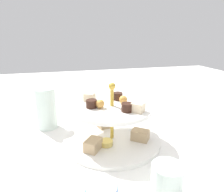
{
  "coord_description": "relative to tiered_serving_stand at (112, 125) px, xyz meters",
  "views": [
    {
      "loc": [
        0.53,
        -0.14,
        0.31
      ],
      "look_at": [
        0.0,
        0.0,
        0.14
      ],
      "focal_mm": 32.96,
      "sensor_mm": 36.0,
      "label": 1
    }
  ],
  "objects": [
    {
      "name": "ground_plane",
      "position": [
        -0.0,
        0.0,
        -0.05
      ],
      "size": [
        2.4,
        2.4,
        0.0
      ],
      "primitive_type": "plane",
      "color": "white"
    },
    {
      "name": "butter_knife_right",
      "position": [
        0.12,
        -0.26,
        -0.05
      ],
      "size": [
        0.15,
        0.11,
        0.0
      ],
      "primitive_type": "cube",
      "rotation": [
        0.0,
        0.0,
        6.9
      ],
      "color": "silver",
      "rests_on": "ground_plane"
    },
    {
      "name": "water_glass_short_left",
      "position": [
        0.23,
        0.05,
        -0.02
      ],
      "size": [
        0.06,
        0.06,
        0.07
      ],
      "primitive_type": "cylinder",
      "color": "silver",
      "rests_on": "ground_plane"
    },
    {
      "name": "water_glass_tall_right",
      "position": [
        -0.15,
        -0.19,
        0.02
      ],
      "size": [
        0.07,
        0.07,
        0.14
      ],
      "primitive_type": "cylinder",
      "color": "silver",
      "rests_on": "ground_plane"
    },
    {
      "name": "tiered_serving_stand",
      "position": [
        0.0,
        0.0,
        0.0
      ],
      "size": [
        0.28,
        0.28,
        0.18
      ],
      "color": "white",
      "rests_on": "ground_plane"
    },
    {
      "name": "butter_knife_left",
      "position": [
        -0.25,
        0.14,
        -0.05
      ],
      "size": [
        0.11,
        0.15,
        0.0
      ],
      "primitive_type": "cube",
      "rotation": [
        0.0,
        0.0,
        4.11
      ],
      "color": "silver",
      "rests_on": "ground_plane"
    }
  ]
}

